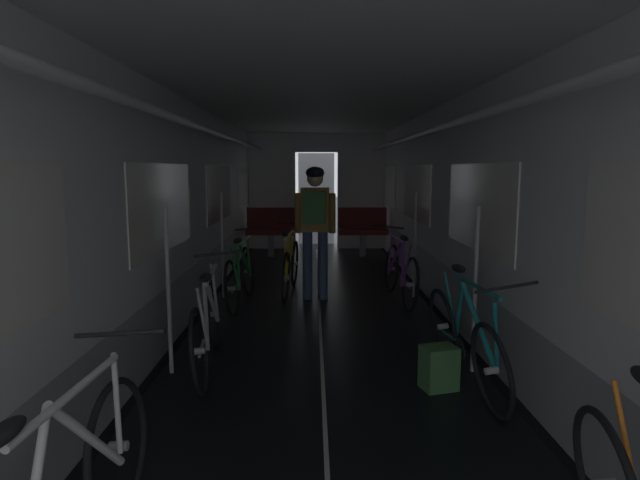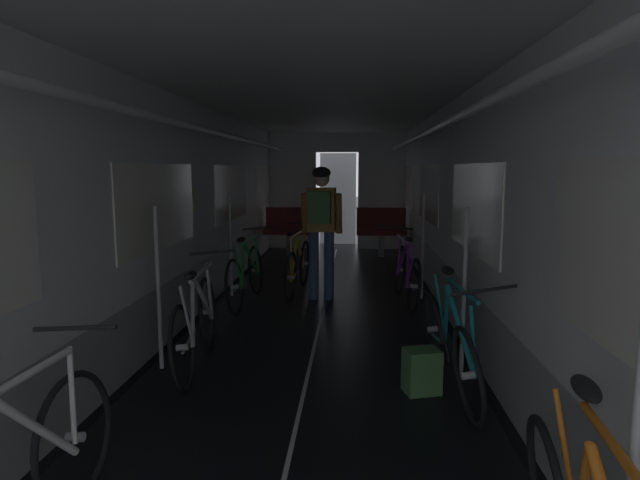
{
  "view_description": "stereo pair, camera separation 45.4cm",
  "coord_description": "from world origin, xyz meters",
  "px_view_note": "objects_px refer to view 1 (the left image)",
  "views": [
    {
      "loc": [
        -0.08,
        -2.12,
        1.7
      ],
      "look_at": [
        0.0,
        3.57,
        0.92
      ],
      "focal_mm": 29.35,
      "sensor_mm": 36.0,
      "label": 1
    },
    {
      "loc": [
        0.38,
        -2.11,
        1.7
      ],
      "look_at": [
        0.0,
        3.57,
        0.92
      ],
      "focal_mm": 29.35,
      "sensor_mm": 36.0,
      "label": 2
    }
  ],
  "objects_px": {
    "bicycle_teal": "(465,339)",
    "backpack_on_floor": "(439,368)",
    "bench_seat_far_left": "(271,227)",
    "person_cyclist_aisle": "(315,218)",
    "bicycle_purple": "(400,272)",
    "bicycle_silver": "(207,325)",
    "bicycle_yellow_in_aisle": "(290,267)",
    "bicycle_green": "(240,276)",
    "bench_seat_far_right": "(362,227)"
  },
  "relations": [
    {
      "from": "bench_seat_far_right",
      "to": "person_cyclist_aisle",
      "type": "xyz_separation_m",
      "value": [
        -0.95,
        -3.5,
        0.5
      ]
    },
    {
      "from": "bench_seat_far_left",
      "to": "bicycle_green",
      "type": "xyz_separation_m",
      "value": [
        -0.08,
        -3.8,
        -0.19
      ]
    },
    {
      "from": "bench_seat_far_right",
      "to": "bicycle_green",
      "type": "relative_size",
      "value": 0.58
    },
    {
      "from": "backpack_on_floor",
      "to": "bicycle_purple",
      "type": "bearing_deg",
      "value": 87.03
    },
    {
      "from": "bicycle_silver",
      "to": "bicycle_teal",
      "type": "height_order",
      "value": "bicycle_teal"
    },
    {
      "from": "person_cyclist_aisle",
      "to": "bench_seat_far_left",
      "type": "bearing_deg",
      "value": 103.67
    },
    {
      "from": "bicycle_purple",
      "to": "bicycle_teal",
      "type": "xyz_separation_m",
      "value": [
        0.07,
        -2.65,
        -0.0
      ]
    },
    {
      "from": "person_cyclist_aisle",
      "to": "backpack_on_floor",
      "type": "xyz_separation_m",
      "value": [
        0.95,
        -2.82,
        -0.9
      ]
    },
    {
      "from": "person_cyclist_aisle",
      "to": "bicycle_silver",
      "type": "bearing_deg",
      "value": -111.35
    },
    {
      "from": "person_cyclist_aisle",
      "to": "bicycle_purple",
      "type": "bearing_deg",
      "value": -6.19
    },
    {
      "from": "bicycle_purple",
      "to": "person_cyclist_aisle",
      "type": "distance_m",
      "value": 1.3
    },
    {
      "from": "bicycle_silver",
      "to": "bicycle_teal",
      "type": "distance_m",
      "value": 2.13
    },
    {
      "from": "bicycle_purple",
      "to": "bicycle_green",
      "type": "xyz_separation_m",
      "value": [
        -2.02,
        -0.18,
        0.0
      ]
    },
    {
      "from": "bicycle_purple",
      "to": "bench_seat_far_right",
      "type": "bearing_deg",
      "value": 92.26
    },
    {
      "from": "bicycle_green",
      "to": "person_cyclist_aisle",
      "type": "xyz_separation_m",
      "value": [
        0.93,
        0.3,
        0.69
      ]
    },
    {
      "from": "bicycle_purple",
      "to": "backpack_on_floor",
      "type": "height_order",
      "value": "bicycle_purple"
    },
    {
      "from": "bicycle_teal",
      "to": "bicycle_silver",
      "type": "bearing_deg",
      "value": 169.3
    },
    {
      "from": "bench_seat_far_left",
      "to": "bicycle_green",
      "type": "bearing_deg",
      "value": -91.21
    },
    {
      "from": "bench_seat_far_left",
      "to": "person_cyclist_aisle",
      "type": "height_order",
      "value": "person_cyclist_aisle"
    },
    {
      "from": "person_cyclist_aisle",
      "to": "backpack_on_floor",
      "type": "height_order",
      "value": "person_cyclist_aisle"
    },
    {
      "from": "bicycle_teal",
      "to": "backpack_on_floor",
      "type": "xyz_separation_m",
      "value": [
        -0.21,
        -0.05,
        -0.21
      ]
    },
    {
      "from": "bicycle_silver",
      "to": "bicycle_yellow_in_aisle",
      "type": "height_order",
      "value": "bicycle_silver"
    },
    {
      "from": "bench_seat_far_right",
      "to": "bicycle_yellow_in_aisle",
      "type": "relative_size",
      "value": 0.58
    },
    {
      "from": "bicycle_silver",
      "to": "bicycle_yellow_in_aisle",
      "type": "bearing_deg",
      "value": 77.32
    },
    {
      "from": "bicycle_teal",
      "to": "backpack_on_floor",
      "type": "height_order",
      "value": "bicycle_teal"
    },
    {
      "from": "bicycle_yellow_in_aisle",
      "to": "backpack_on_floor",
      "type": "distance_m",
      "value": 3.35
    },
    {
      "from": "bicycle_yellow_in_aisle",
      "to": "bench_seat_far_right",
      "type": "bearing_deg",
      "value": 68.37
    },
    {
      "from": "bench_seat_far_left",
      "to": "bicycle_teal",
      "type": "bearing_deg",
      "value": -72.23
    },
    {
      "from": "bicycle_teal",
      "to": "backpack_on_floor",
      "type": "relative_size",
      "value": 4.99
    },
    {
      "from": "bicycle_silver",
      "to": "person_cyclist_aisle",
      "type": "bearing_deg",
      "value": 68.65
    },
    {
      "from": "bicycle_green",
      "to": "bicycle_yellow_in_aisle",
      "type": "bearing_deg",
      "value": 43.28
    },
    {
      "from": "bench_seat_far_right",
      "to": "backpack_on_floor",
      "type": "height_order",
      "value": "bench_seat_far_right"
    },
    {
      "from": "bench_seat_far_left",
      "to": "backpack_on_floor",
      "type": "distance_m",
      "value": 6.59
    },
    {
      "from": "backpack_on_floor",
      "to": "bench_seat_far_right",
      "type": "bearing_deg",
      "value": 90.02
    },
    {
      "from": "bicycle_teal",
      "to": "bicycle_green",
      "type": "xyz_separation_m",
      "value": [
        -2.09,
        2.48,
        0.0
      ]
    },
    {
      "from": "bicycle_purple",
      "to": "bicycle_silver",
      "type": "bearing_deg",
      "value": -131.81
    },
    {
      "from": "bicycle_green",
      "to": "backpack_on_floor",
      "type": "xyz_separation_m",
      "value": [
        1.88,
        -2.53,
        -0.21
      ]
    },
    {
      "from": "bicycle_green",
      "to": "bicycle_silver",
      "type": "bearing_deg",
      "value": -89.93
    },
    {
      "from": "person_cyclist_aisle",
      "to": "bicycle_yellow_in_aisle",
      "type": "distance_m",
      "value": 0.81
    },
    {
      "from": "bench_seat_far_left",
      "to": "bicycle_teal",
      "type": "height_order",
      "value": "bicycle_teal"
    },
    {
      "from": "bench_seat_far_right",
      "to": "bicycle_silver",
      "type": "height_order",
      "value": "bench_seat_far_right"
    },
    {
      "from": "bicycle_silver",
      "to": "bicycle_green",
      "type": "height_order",
      "value": "same"
    },
    {
      "from": "bicycle_teal",
      "to": "bicycle_yellow_in_aisle",
      "type": "relative_size",
      "value": 1.0
    },
    {
      "from": "bicycle_silver",
      "to": "bicycle_yellow_in_aisle",
      "type": "distance_m",
      "value": 2.71
    },
    {
      "from": "bicycle_green",
      "to": "backpack_on_floor",
      "type": "height_order",
      "value": "bicycle_green"
    },
    {
      "from": "bicycle_silver",
      "to": "bicycle_green",
      "type": "relative_size",
      "value": 1.0
    },
    {
      "from": "bench_seat_far_right",
      "to": "bicycle_silver",
      "type": "distance_m",
      "value": 6.17
    },
    {
      "from": "bench_seat_far_left",
      "to": "bicycle_teal",
      "type": "relative_size",
      "value": 0.58
    },
    {
      "from": "bench_seat_far_left",
      "to": "bench_seat_far_right",
      "type": "height_order",
      "value": "same"
    },
    {
      "from": "bicycle_purple",
      "to": "bicycle_silver",
      "type": "height_order",
      "value": "same"
    }
  ]
}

